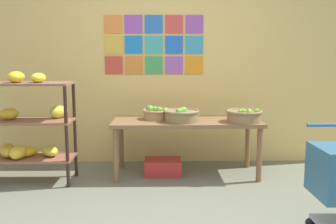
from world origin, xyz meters
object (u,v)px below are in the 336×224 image
object	(u,v)px
display_table	(186,126)
fruit_basket_back_right	(244,115)
produce_crate_under_table	(163,167)
fruit_basket_left	(157,113)
banana_shelf_unit	(26,126)
fruit_basket_right	(181,115)

from	to	relation	value
display_table	fruit_basket_back_right	size ratio (longest dim) A/B	4.16
produce_crate_under_table	fruit_basket_back_right	bearing A→B (deg)	-9.00
fruit_basket_left	produce_crate_under_table	xyz separation A→B (m)	(0.06, -0.08, -0.62)
banana_shelf_unit	fruit_basket_back_right	distance (m)	2.38
display_table	fruit_basket_left	xyz separation A→B (m)	(-0.33, 0.08, 0.14)
fruit_basket_left	fruit_basket_right	xyz separation A→B (m)	(0.27, -0.20, 0.00)
display_table	fruit_basket_left	distance (m)	0.37
fruit_basket_right	display_table	bearing A→B (deg)	60.41
fruit_basket_back_right	produce_crate_under_table	xyz separation A→B (m)	(-0.90, 0.14, -0.63)
fruit_basket_back_right	produce_crate_under_table	bearing A→B (deg)	171.00
fruit_basket_left	fruit_basket_back_right	size ratio (longest dim) A/B	0.87
banana_shelf_unit	fruit_basket_back_right	world-z (taller)	banana_shelf_unit
fruit_basket_right	produce_crate_under_table	bearing A→B (deg)	151.14
banana_shelf_unit	display_table	xyz separation A→B (m)	(1.74, 0.22, -0.05)
display_table	fruit_basket_back_right	bearing A→B (deg)	-12.54
display_table	produce_crate_under_table	world-z (taller)	display_table
fruit_basket_right	produce_crate_under_table	distance (m)	0.67
display_table	fruit_basket_left	world-z (taller)	fruit_basket_left
fruit_basket_back_right	fruit_basket_left	bearing A→B (deg)	166.90
produce_crate_under_table	display_table	bearing A→B (deg)	-0.58
fruit_basket_right	produce_crate_under_table	size ratio (longest dim) A/B	0.93
fruit_basket_left	produce_crate_under_table	bearing A→B (deg)	-52.91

